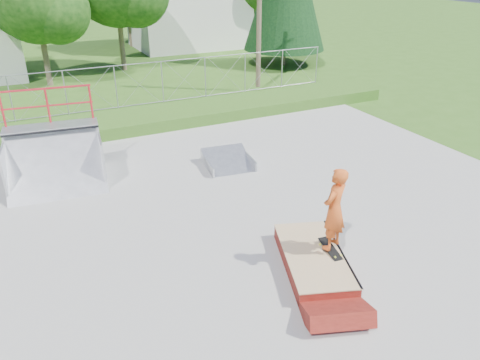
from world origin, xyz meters
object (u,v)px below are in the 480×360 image
object	(u,v)px
flat_bank_ramp	(228,161)
quarter_pipe	(52,143)
grind_box	(313,261)
skater	(334,212)

from	to	relation	value
flat_bank_ramp	quarter_pipe	bearing A→B (deg)	175.63
quarter_pipe	flat_bank_ramp	distance (m)	5.42
grind_box	skater	xyz separation A→B (m)	(0.39, -0.08, 1.18)
flat_bank_ramp	skater	xyz separation A→B (m)	(-0.24, -5.95, 1.15)
quarter_pipe	skater	bearing A→B (deg)	-47.93
flat_bank_ramp	skater	world-z (taller)	skater
quarter_pipe	flat_bank_ramp	size ratio (longest dim) A/B	1.74
grind_box	quarter_pipe	xyz separation A→B (m)	(-4.57, 6.88, 1.18)
quarter_pipe	grind_box	bearing A→B (deg)	-49.80
grind_box	quarter_pipe	distance (m)	8.35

